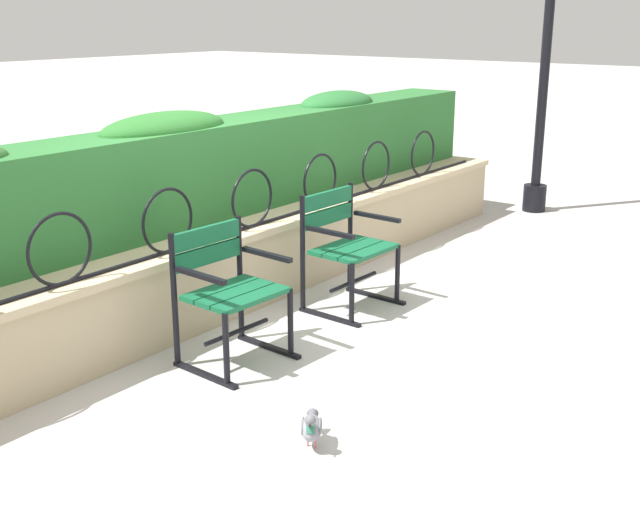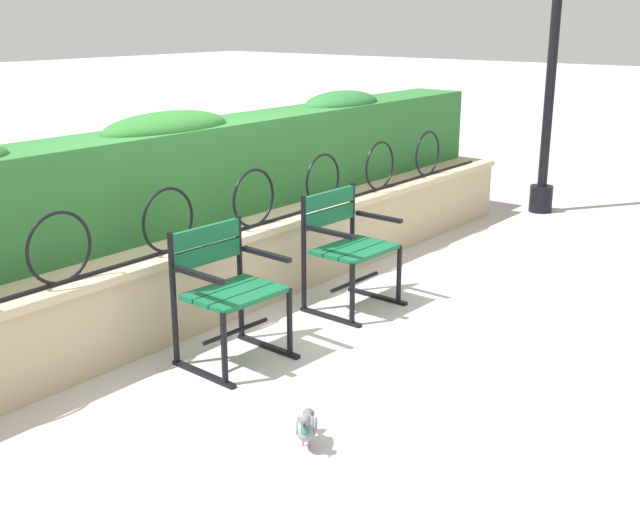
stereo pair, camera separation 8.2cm
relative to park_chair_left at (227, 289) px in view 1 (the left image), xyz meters
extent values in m
plane|color=#B7B5AF|center=(0.62, -0.34, -0.45)|extent=(60.00, 60.00, 0.00)
cube|color=tan|center=(0.62, 0.59, -0.19)|extent=(7.42, 0.35, 0.53)
cube|color=#CBB58F|center=(0.62, 0.59, 0.10)|extent=(7.42, 0.41, 0.05)
cylinder|color=black|center=(0.62, 0.52, 0.14)|extent=(6.88, 0.02, 0.02)
torus|color=black|center=(-0.76, 0.52, 0.33)|extent=(0.42, 0.02, 0.42)
torus|color=black|center=(0.03, 0.52, 0.33)|extent=(0.42, 0.02, 0.42)
torus|color=black|center=(0.82, 0.52, 0.33)|extent=(0.42, 0.02, 0.42)
torus|color=black|center=(1.61, 0.52, 0.33)|extent=(0.42, 0.02, 0.42)
torus|color=black|center=(2.40, 0.52, 0.33)|extent=(0.42, 0.02, 0.42)
torus|color=black|center=(3.19, 0.52, 0.33)|extent=(0.42, 0.02, 0.42)
cube|color=#2D7033|center=(0.62, 1.03, 0.47)|extent=(7.27, 0.52, 0.69)
ellipsoid|color=#2C6E2C|center=(0.50, 1.03, 0.81)|extent=(1.06, 0.47, 0.23)
ellipsoid|color=#2A6E33|center=(2.53, 1.03, 0.81)|extent=(0.87, 0.47, 0.22)
cube|color=#145B38|center=(-0.01, -0.21, -0.01)|extent=(0.54, 0.15, 0.03)
cube|color=#145B38|center=(0.00, -0.08, -0.01)|extent=(0.54, 0.15, 0.03)
cube|color=#145B38|center=(0.00, 0.06, -0.01)|extent=(0.54, 0.15, 0.03)
cube|color=#145B38|center=(0.01, 0.16, 0.30)|extent=(0.54, 0.06, 0.11)
cube|color=#145B38|center=(0.01, 0.16, 0.18)|extent=(0.54, 0.06, 0.11)
cylinder|color=black|center=(0.28, 0.15, -0.04)|extent=(0.04, 0.04, 0.82)
cylinder|color=black|center=(0.25, -0.28, -0.23)|extent=(0.04, 0.04, 0.44)
cube|color=black|center=(0.26, -0.09, -0.44)|extent=(0.07, 0.52, 0.02)
cube|color=black|center=(0.26, -0.09, 0.17)|extent=(0.06, 0.40, 0.03)
cylinder|color=black|center=(-0.26, 0.18, -0.04)|extent=(0.04, 0.04, 0.82)
cylinder|color=black|center=(-0.28, -0.25, -0.23)|extent=(0.04, 0.04, 0.44)
cube|color=black|center=(-0.27, -0.06, -0.44)|extent=(0.07, 0.52, 0.02)
cube|color=black|center=(-0.27, -0.06, 0.17)|extent=(0.06, 0.40, 0.03)
cylinder|color=black|center=(0.00, -0.08, -0.26)|extent=(0.51, 0.06, 0.03)
cube|color=#145B38|center=(1.18, -0.24, -0.01)|extent=(0.56, 0.14, 0.03)
cube|color=#145B38|center=(1.18, -0.10, -0.01)|extent=(0.56, 0.14, 0.03)
cube|color=#145B38|center=(1.19, 0.04, -0.01)|extent=(0.56, 0.14, 0.03)
cube|color=#145B38|center=(1.19, 0.14, 0.31)|extent=(0.55, 0.05, 0.11)
cube|color=#145B38|center=(1.19, 0.14, 0.19)|extent=(0.55, 0.05, 0.11)
cylinder|color=black|center=(1.47, 0.13, -0.03)|extent=(0.04, 0.04, 0.84)
cylinder|color=black|center=(1.45, -0.30, -0.23)|extent=(0.04, 0.04, 0.44)
cube|color=black|center=(1.46, -0.11, -0.44)|extent=(0.06, 0.52, 0.02)
cube|color=black|center=(1.46, -0.11, 0.17)|extent=(0.05, 0.40, 0.03)
cylinder|color=black|center=(0.92, 0.15, -0.03)|extent=(0.04, 0.04, 0.84)
cylinder|color=black|center=(0.90, -0.28, -0.23)|extent=(0.04, 0.04, 0.44)
cube|color=black|center=(0.91, -0.09, -0.44)|extent=(0.06, 0.52, 0.02)
cube|color=black|center=(0.91, -0.09, 0.17)|extent=(0.05, 0.40, 0.03)
cylinder|color=black|center=(1.18, -0.10, -0.26)|extent=(0.52, 0.04, 0.03)
ellipsoid|color=gray|center=(-0.52, -1.04, -0.35)|extent=(0.21, 0.19, 0.11)
cylinder|color=#2D6B56|center=(-0.58, -1.08, -0.31)|extent=(0.08, 0.07, 0.06)
sphere|color=slate|center=(-0.60, -1.09, -0.26)|extent=(0.06, 0.06, 0.06)
cone|color=black|center=(-0.62, -1.11, -0.26)|extent=(0.03, 0.02, 0.01)
cone|color=#595960|center=(-0.43, -0.97, -0.35)|extent=(0.10, 0.10, 0.06)
ellipsoid|color=slate|center=(-0.49, -1.07, -0.34)|extent=(0.13, 0.10, 0.07)
ellipsoid|color=slate|center=(-0.54, -1.00, -0.34)|extent=(0.13, 0.10, 0.07)
cylinder|color=#C6515B|center=(-0.52, -1.06, -0.43)|extent=(0.01, 0.01, 0.05)
cylinder|color=#C6515B|center=(-0.52, -1.02, -0.43)|extent=(0.01, 0.01, 0.05)
cylinder|color=black|center=(4.78, 0.04, 1.16)|extent=(0.10, 0.10, 3.23)
cylinder|color=black|center=(4.78, 0.04, -0.31)|extent=(0.24, 0.24, 0.28)
camera|label=1|loc=(-3.24, -3.15, 1.57)|focal=44.79mm
camera|label=2|loc=(-3.19, -3.22, 1.57)|focal=44.79mm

